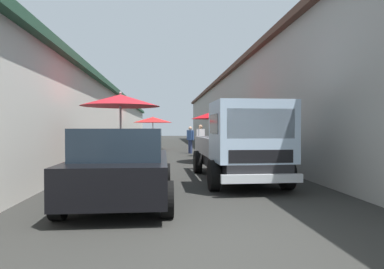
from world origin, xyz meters
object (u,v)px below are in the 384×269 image
(fruit_stall_mid_lane, at_px, (152,123))
(parked_scooter, at_px, (227,150))
(delivery_truck, at_px, (243,145))
(vendor_by_crates, at_px, (200,138))
(vendor_in_shade, at_px, (190,138))
(fruit_stall_far_left, at_px, (119,113))
(hatchback_car, at_px, (123,164))
(fruit_stall_near_left, at_px, (219,120))

(fruit_stall_mid_lane, bearing_deg, parked_scooter, -153.60)
(delivery_truck, relative_size, vendor_by_crates, 3.03)
(vendor_in_shade, bearing_deg, fruit_stall_far_left, 163.91)
(fruit_stall_mid_lane, bearing_deg, hatchback_car, 179.82)
(delivery_truck, height_order, parked_scooter, delivery_truck)
(vendor_in_shade, relative_size, parked_scooter, 0.92)
(vendor_in_shade, bearing_deg, delivery_truck, -177.39)
(fruit_stall_far_left, distance_m, parked_scooter, 7.30)
(fruit_stall_far_left, relative_size, hatchback_car, 0.63)
(fruit_stall_far_left, xyz_separation_m, hatchback_car, (-2.57, -0.43, -1.13))
(hatchback_car, relative_size, parked_scooter, 2.32)
(fruit_stall_mid_lane, height_order, fruit_stall_far_left, fruit_stall_far_left)
(hatchback_car, height_order, delivery_truck, delivery_truck)
(fruit_stall_far_left, bearing_deg, vendor_by_crates, -22.30)
(hatchback_car, bearing_deg, fruit_stall_mid_lane, -0.18)
(vendor_in_shade, bearing_deg, fruit_stall_mid_lane, 32.03)
(fruit_stall_mid_lane, distance_m, fruit_stall_far_left, 13.28)
(fruit_stall_near_left, xyz_separation_m, hatchback_car, (-6.98, 3.11, -1.05))
(delivery_truck, bearing_deg, vendor_by_crates, 0.76)
(fruit_stall_far_left, bearing_deg, vendor_in_shade, -16.09)
(delivery_truck, bearing_deg, fruit_stall_mid_lane, 11.00)
(delivery_truck, height_order, vendor_in_shade, delivery_truck)
(delivery_truck, xyz_separation_m, parked_scooter, (6.80, -0.93, -0.59))
(fruit_stall_mid_lane, xyz_separation_m, parked_scooter, (-7.47, -3.71, -1.36))
(fruit_stall_mid_lane, relative_size, delivery_truck, 0.54)
(fruit_stall_near_left, height_order, vendor_by_crates, fruit_stall_near_left)
(fruit_stall_far_left, bearing_deg, delivery_truck, -107.13)
(fruit_stall_mid_lane, xyz_separation_m, fruit_stall_far_left, (-13.27, 0.48, 0.06))
(fruit_stall_near_left, xyz_separation_m, delivery_truck, (-5.41, 0.29, -0.75))
(vendor_by_crates, bearing_deg, parked_scooter, -150.58)
(fruit_stall_far_left, distance_m, hatchback_car, 2.84)
(vendor_by_crates, xyz_separation_m, vendor_in_shade, (1.95, 0.37, -0.06))
(fruit_stall_mid_lane, bearing_deg, vendor_by_crates, -154.64)
(vendor_by_crates, bearing_deg, delivery_truck, -179.24)
(delivery_truck, relative_size, vendor_in_shade, 3.20)
(fruit_stall_mid_lane, relative_size, fruit_stall_far_left, 1.08)
(fruit_stall_near_left, bearing_deg, vendor_by_crates, 7.08)
(fruit_stall_far_left, distance_m, vendor_by_crates, 8.33)
(fruit_stall_near_left, xyz_separation_m, vendor_in_shade, (5.20, 0.77, -0.90))
(vendor_in_shade, height_order, parked_scooter, vendor_in_shade)
(fruit_stall_near_left, relative_size, parked_scooter, 1.40)
(fruit_stall_near_left, height_order, parked_scooter, fruit_stall_near_left)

